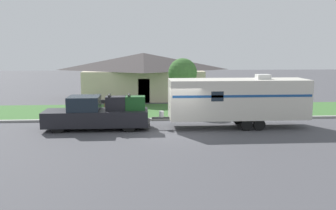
% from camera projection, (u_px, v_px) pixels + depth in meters
% --- Properties ---
extents(ground_plane, '(120.00, 120.00, 0.00)m').
position_uv_depth(ground_plane, '(179.00, 133.00, 21.17)').
color(ground_plane, '#47474C').
extents(curb_strip, '(80.00, 0.30, 0.14)m').
position_uv_depth(curb_strip, '(173.00, 119.00, 24.85)').
color(curb_strip, '#999993').
rests_on(curb_strip, ground_plane).
extents(lawn_strip, '(80.00, 7.00, 0.03)m').
position_uv_depth(lawn_strip, '(169.00, 111.00, 28.46)').
color(lawn_strip, '#3D6B33').
rests_on(lawn_strip, ground_plane).
extents(house_across_street, '(11.65, 7.35, 4.28)m').
position_uv_depth(house_across_street, '(144.00, 75.00, 35.65)').
color(house_across_street, beige).
rests_on(house_across_street, ground_plane).
extents(pickup_truck, '(6.14, 1.97, 2.06)m').
position_uv_depth(pickup_truck, '(97.00, 114.00, 21.91)').
color(pickup_truck, black).
rests_on(pickup_truck, ground_plane).
extents(travel_trailer, '(9.28, 2.29, 3.18)m').
position_uv_depth(travel_trailer, '(238.00, 99.00, 22.38)').
color(travel_trailer, black).
rests_on(travel_trailer, ground_plane).
extents(mailbox, '(0.48, 0.20, 1.33)m').
position_uv_depth(mailbox, '(105.00, 104.00, 24.96)').
color(mailbox, brown).
rests_on(mailbox, ground_plane).
extents(tree_in_yard, '(2.13, 2.13, 4.01)m').
position_uv_depth(tree_in_yard, '(183.00, 73.00, 27.50)').
color(tree_in_yard, brown).
rests_on(tree_in_yard, ground_plane).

